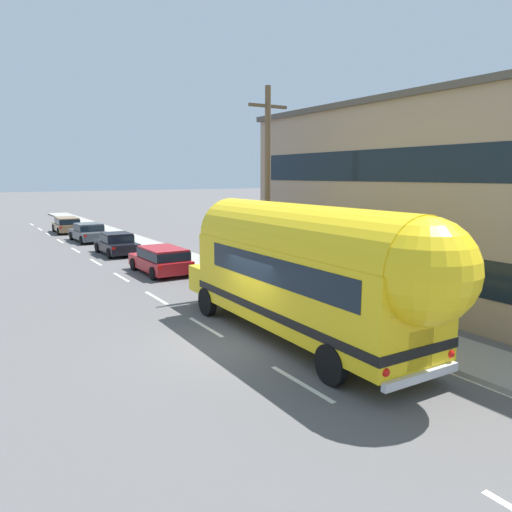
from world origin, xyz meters
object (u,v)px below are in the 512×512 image
at_px(painted_bus, 309,268).
at_px(utility_pole, 268,188).
at_px(car_third, 89,232).
at_px(car_lead, 161,259).
at_px(car_fourth, 67,224).
at_px(car_second, 117,243).

bearing_deg(painted_bus, utility_pole, 66.87).
bearing_deg(utility_pole, car_third, 97.15).
bearing_deg(car_third, car_lead, -89.37).
relative_size(utility_pole, car_lead, 1.96).
xyz_separation_m(car_lead, car_fourth, (-0.45, 21.24, 0.00)).
distance_m(car_second, car_third, 7.27).
xyz_separation_m(utility_pole, car_third, (-2.59, 20.67, -3.69)).
bearing_deg(painted_bus, car_fourth, 90.38).
height_order(utility_pole, car_third, utility_pole).
distance_m(car_third, car_fourth, 6.62).
xyz_separation_m(car_second, car_fourth, (-0.31, 13.89, 0.06)).
distance_m(painted_bus, car_fourth, 33.55).
relative_size(utility_pole, car_second, 1.97).
height_order(painted_bus, car_third, painted_bus).
relative_size(painted_bus, car_third, 2.49).
bearing_deg(painted_bus, car_third, 89.86).
relative_size(utility_pole, car_third, 1.86).
relative_size(painted_bus, car_second, 2.64).
bearing_deg(car_third, utility_pole, -82.85).
bearing_deg(car_lead, car_third, 90.63).
height_order(utility_pole, painted_bus, utility_pole).
bearing_deg(car_third, car_second, -89.84).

